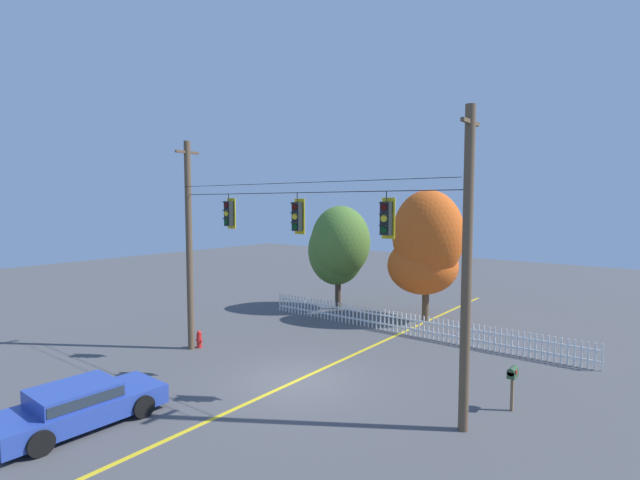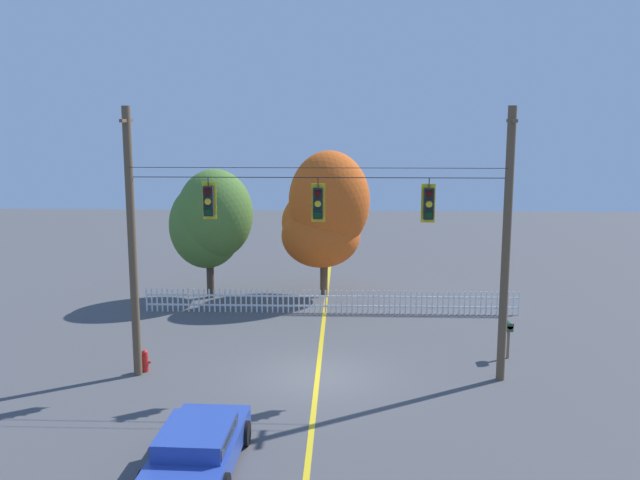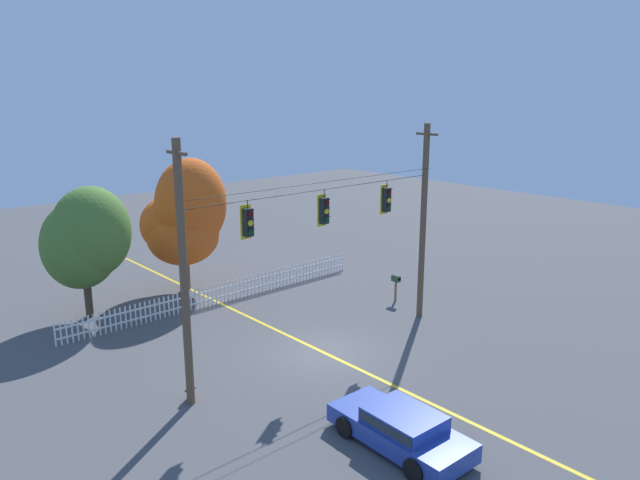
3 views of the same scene
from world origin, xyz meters
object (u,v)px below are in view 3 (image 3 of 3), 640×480
Objects in this scene: traffic_signal_northbound_primary at (324,211)px; autumn_maple_near_fence at (87,236)px; fire_hydrant at (190,388)px; roadside_mailbox at (396,280)px; traffic_signal_eastbound_side at (248,222)px; autumn_maple_mid at (184,219)px; parked_car at (401,427)px; traffic_signal_northbound_secondary at (386,200)px.

traffic_signal_northbound_primary reaches higher than autumn_maple_near_fence.
autumn_maple_near_fence reaches higher than fire_hydrant.
fire_hydrant is 0.56× the size of roadside_mailbox.
roadside_mailbox is at bearing 11.59° from traffic_signal_eastbound_side.
autumn_maple_mid is 9.15× the size of fire_hydrant.
traffic_signal_northbound_primary is 8.41m from parked_car.
fire_hydrant is 12.36m from roadside_mailbox.
parked_car is 12.29m from roadside_mailbox.
roadside_mailbox is at bearing -33.37° from autumn_maple_near_fence.
parked_car is (2.58, -15.94, -3.13)m from autumn_maple_near_fence.
traffic_signal_eastbound_side is at bearing 97.25° from parked_car.
traffic_signal_northbound_secondary reaches higher than roadside_mailbox.
traffic_signal_northbound_secondary is (6.80, 0.00, -0.05)m from traffic_signal_eastbound_side.
autumn_maple_mid is 5.14× the size of roadside_mailbox.
roadside_mailbox is (9.91, 2.03, -4.63)m from traffic_signal_eastbound_side.
autumn_maple_mid is at bearing 60.94° from fire_hydrant.
autumn_maple_mid is (3.23, 10.26, -2.00)m from traffic_signal_eastbound_side.
autumn_maple_near_fence is 5.05m from autumn_maple_mid.
autumn_maple_mid is (-3.56, 10.26, -1.95)m from traffic_signal_northbound_secondary.
traffic_signal_northbound_primary is at bearing 67.16° from parked_car.
autumn_maple_near_fence is 1.36× the size of parked_car.
autumn_maple_near_fence is 14.26m from roadside_mailbox.
roadside_mailbox is (6.68, -8.23, -2.63)m from autumn_maple_mid.
traffic_signal_northbound_secondary is at bearing -70.84° from autumn_maple_mid.
traffic_signal_northbound_primary is 0.32× the size of parked_car.
traffic_signal_eastbound_side reaches higher than fire_hydrant.
fire_hydrant is (-2.31, 0.28, -5.34)m from traffic_signal_eastbound_side.
parked_car reaches higher than fire_hydrant.
fire_hydrant is at bearing -119.06° from autumn_maple_mid.
traffic_signal_eastbound_side is at bearing -168.41° from roadside_mailbox.
autumn_maple_mid is at bearing 90.92° from traffic_signal_northbound_primary.
autumn_maple_near_fence is at bearing 99.20° from parked_car.
parked_car is (-6.01, -6.20, -5.05)m from traffic_signal_northbound_secondary.
traffic_signal_northbound_secondary is at bearing -48.59° from autumn_maple_near_fence.
traffic_signal_northbound_primary is 11.20m from autumn_maple_near_fence.
traffic_signal_northbound_secondary is at bearing 0.00° from traffic_signal_eastbound_side.
autumn_maple_near_fence is 8.05× the size of fire_hydrant.
traffic_signal_northbound_primary is 3.40m from traffic_signal_northbound_secondary.
autumn_maple_mid reaches higher than roadside_mailbox.
traffic_signal_northbound_secondary is 0.32× the size of parked_car.
traffic_signal_northbound_secondary is 11.04m from autumn_maple_mid.
autumn_maple_near_fence is 4.52× the size of roadside_mailbox.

